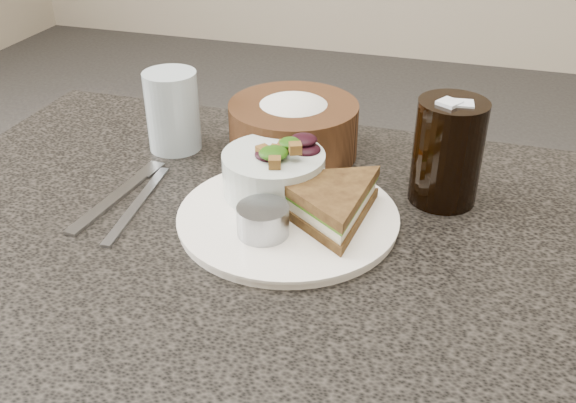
# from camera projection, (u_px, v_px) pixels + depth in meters

# --- Properties ---
(dinner_plate) EXTENTS (0.28, 0.28, 0.01)m
(dinner_plate) POSITION_uv_depth(u_px,v_px,m) (288.00, 218.00, 0.82)
(dinner_plate) COLOR white
(dinner_plate) RESTS_ON dining_table
(sandwich) EXTENTS (0.24, 0.24, 0.05)m
(sandwich) POSITION_uv_depth(u_px,v_px,m) (328.00, 202.00, 0.79)
(sandwich) COLOR brown
(sandwich) RESTS_ON dinner_plate
(salad_bowl) EXTENTS (0.15, 0.15, 0.08)m
(salad_bowl) POSITION_uv_depth(u_px,v_px,m) (274.00, 166.00, 0.84)
(salad_bowl) COLOR silver
(salad_bowl) RESTS_ON dinner_plate
(dressing_ramekin) EXTENTS (0.07, 0.07, 0.04)m
(dressing_ramekin) POSITION_uv_depth(u_px,v_px,m) (263.00, 221.00, 0.76)
(dressing_ramekin) COLOR gray
(dressing_ramekin) RESTS_ON dinner_plate
(orange_wedge) EXTENTS (0.08, 0.08, 0.03)m
(orange_wedge) POSITION_uv_depth(u_px,v_px,m) (302.00, 173.00, 0.88)
(orange_wedge) COLOR #F24E02
(orange_wedge) RESTS_ON dinner_plate
(fork) EXTENTS (0.03, 0.18, 0.00)m
(fork) POSITION_uv_depth(u_px,v_px,m) (113.00, 199.00, 0.86)
(fork) COLOR #959598
(fork) RESTS_ON dining_table
(knife) EXTENTS (0.03, 0.20, 0.00)m
(knife) POSITION_uv_depth(u_px,v_px,m) (138.00, 204.00, 0.85)
(knife) COLOR #A3A7B0
(knife) RESTS_ON dining_table
(bread_basket) EXTENTS (0.21, 0.21, 0.11)m
(bread_basket) POSITION_uv_depth(u_px,v_px,m) (293.00, 120.00, 0.96)
(bread_basket) COLOR #533018
(bread_basket) RESTS_ON dining_table
(cola_glass) EXTENTS (0.10, 0.10, 0.15)m
(cola_glass) POSITION_uv_depth(u_px,v_px,m) (448.00, 148.00, 0.83)
(cola_glass) COLOR black
(cola_glass) RESTS_ON dining_table
(water_glass) EXTENTS (0.10, 0.10, 0.12)m
(water_glass) POSITION_uv_depth(u_px,v_px,m) (173.00, 111.00, 0.97)
(water_glass) COLOR #A6B8C0
(water_glass) RESTS_ON dining_table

